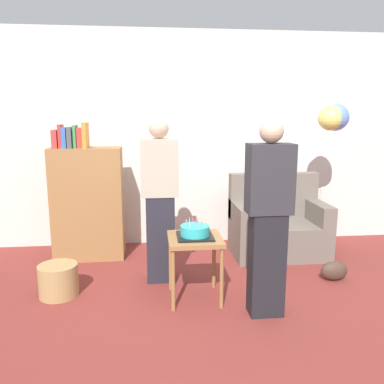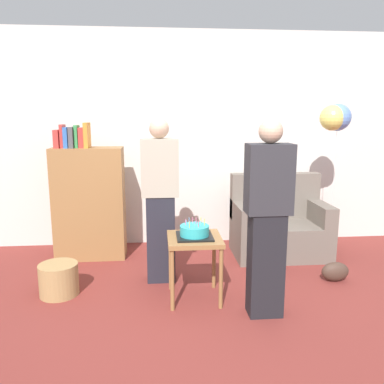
{
  "view_description": "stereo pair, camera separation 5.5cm",
  "coord_description": "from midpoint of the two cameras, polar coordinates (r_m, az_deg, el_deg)",
  "views": [
    {
      "loc": [
        -0.62,
        -2.99,
        1.65
      ],
      "look_at": [
        -0.24,
        0.59,
        0.95
      ],
      "focal_mm": 36.44,
      "sensor_mm": 36.0,
      "label": 1
    },
    {
      "loc": [
        -0.56,
        -2.99,
        1.65
      ],
      "look_at": [
        -0.24,
        0.59,
        0.95
      ],
      "focal_mm": 36.44,
      "sensor_mm": 36.0,
      "label": 2
    }
  ],
  "objects": [
    {
      "name": "person_holding_cake",
      "position": [
        3.23,
        11.47,
        -3.87
      ],
      "size": [
        0.36,
        0.22,
        1.63
      ],
      "rotation": [
        0.0,
        0.0,
        2.79
      ],
      "color": "black",
      "rests_on": "ground_plane"
    },
    {
      "name": "ground_plane",
      "position": [
        3.46,
        5.58,
        -17.47
      ],
      "size": [
        8.0,
        8.0,
        0.0
      ],
      "primitive_type": "plane",
      "color": "maroon"
    },
    {
      "name": "wicker_basket",
      "position": [
        3.93,
        -18.53,
        -12.03
      ],
      "size": [
        0.36,
        0.36,
        0.3
      ],
      "primitive_type": "cylinder",
      "color": "#A88451",
      "rests_on": "ground_plane"
    },
    {
      "name": "side_table",
      "position": [
        3.53,
        0.82,
        -7.98
      ],
      "size": [
        0.48,
        0.48,
        0.59
      ],
      "color": "olive",
      "rests_on": "ground_plane"
    },
    {
      "name": "couch",
      "position": [
        4.84,
        12.91,
        -4.95
      ],
      "size": [
        1.1,
        0.7,
        0.96
      ],
      "color": "#6B6056",
      "rests_on": "ground_plane"
    },
    {
      "name": "birthday_cake",
      "position": [
        3.49,
        0.82,
        -5.82
      ],
      "size": [
        0.32,
        0.32,
        0.17
      ],
      "color": "black",
      "rests_on": "side_table"
    },
    {
      "name": "handbag",
      "position": [
        4.3,
        20.56,
        -10.86
      ],
      "size": [
        0.28,
        0.14,
        0.2
      ],
      "primitive_type": "ellipsoid",
      "color": "#473328",
      "rests_on": "ground_plane"
    },
    {
      "name": "wall_back",
      "position": [
        5.08,
        1.58,
        7.65
      ],
      "size": [
        6.0,
        0.1,
        2.7
      ],
      "primitive_type": "cube",
      "color": "silver",
      "rests_on": "ground_plane"
    },
    {
      "name": "balloon_bunch",
      "position": [
        4.7,
        20.54,
        10.15
      ],
      "size": [
        0.36,
        0.32,
        1.79
      ],
      "color": "silver",
      "rests_on": "ground_plane"
    },
    {
      "name": "person_blowing_candles",
      "position": [
        3.86,
        -4.26,
        -1.24
      ],
      "size": [
        0.36,
        0.22,
        1.63
      ],
      "rotation": [
        0.0,
        0.0,
        -0.36
      ],
      "color": "#23232D",
      "rests_on": "ground_plane"
    },
    {
      "name": "bookshelf",
      "position": [
        4.68,
        -14.53,
        -1.24
      ],
      "size": [
        0.8,
        0.36,
        1.58
      ],
      "color": "olive",
      "rests_on": "ground_plane"
    }
  ]
}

